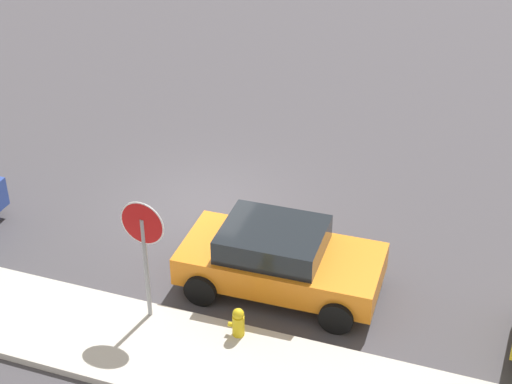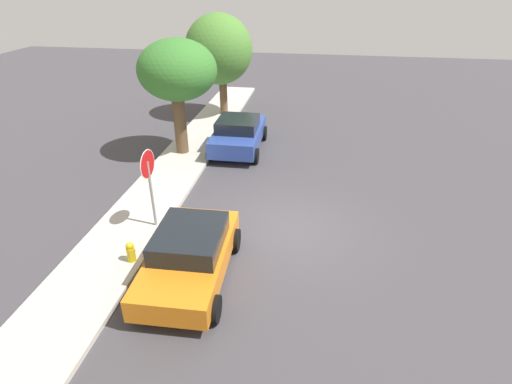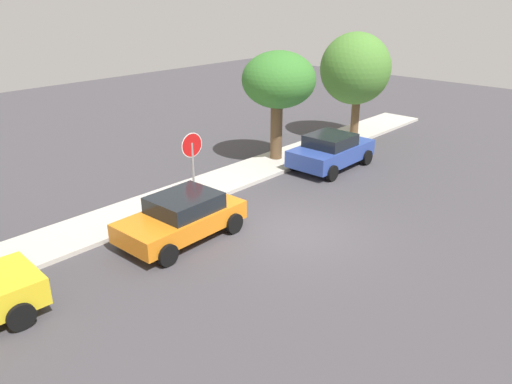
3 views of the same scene
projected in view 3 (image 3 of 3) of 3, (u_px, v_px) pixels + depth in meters
ground_plane at (295, 233)px, 15.47m from camera, size 60.00×60.00×0.00m
sidewalk_curb at (194, 192)px, 18.43m from camera, size 32.00×2.12×0.14m
stop_sign at (192, 155)px, 16.88m from camera, size 0.85×0.08×2.58m
parked_car_orange at (182, 217)px, 14.88m from camera, size 3.90×2.13×1.36m
parked_car_blue at (331, 151)px, 20.88m from camera, size 3.93×2.15×1.45m
street_tree_near_corner at (279, 81)px, 20.59m from camera, size 3.08×3.08×4.73m
street_tree_mid_block at (355, 69)px, 24.03m from camera, size 3.39×3.39×5.18m
fire_hydrant at (154, 210)px, 16.22m from camera, size 0.30×0.22×0.72m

